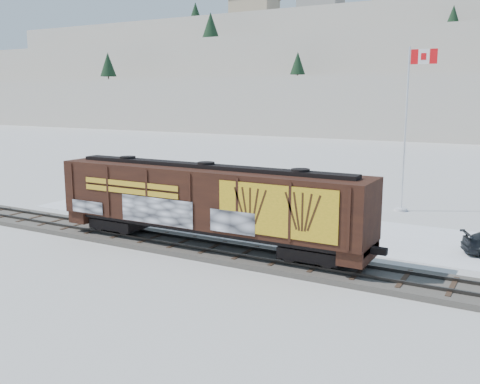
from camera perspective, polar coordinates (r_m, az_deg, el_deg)
The scene contains 7 objects.
ground at distance 27.67m, azimuth 0.59°, elevation -7.05°, with size 500.00×500.00×0.00m, color white.
rail_track at distance 27.63m, azimuth 0.60°, elevation -6.76°, with size 50.00×3.40×0.43m.
parking_strip at distance 34.18m, azimuth 6.71°, elevation -3.71°, with size 40.00×8.00×0.03m, color white.
hopper_railcar at distance 28.15m, azimuth -3.60°, elevation -0.83°, with size 17.70×3.06×4.28m.
flagpole at distance 39.71m, azimuth 17.26°, elevation 4.07°, with size 2.30×0.90×11.53m.
car_silver at distance 35.47m, azimuth -4.59°, elevation -2.02°, with size 1.59×3.96×1.35m, color silver.
car_white at distance 34.03m, azimuth 2.42°, elevation -2.44°, with size 1.53×4.39×1.45m, color silver.
Camera 1 is at (12.78, -23.12, 8.25)m, focal length 40.00 mm.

